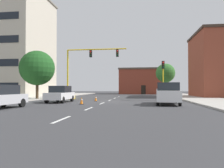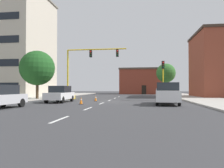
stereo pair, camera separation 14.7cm
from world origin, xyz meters
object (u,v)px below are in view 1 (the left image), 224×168
at_px(tree_right_far, 165,73).
at_px(sedan_white_near_left, 60,94).
at_px(traffic_signal_gantry, 76,83).
at_px(traffic_cone_roadside_b, 82,101).
at_px(traffic_cone_roadside_a, 96,98).
at_px(traffic_light_pole_right, 163,71).
at_px(pickup_truck_white, 168,94).
at_px(sedan_silver_mid_left, 0,97).
at_px(tree_left_near, 37,68).

distance_m(tree_right_far, sedan_white_near_left, 27.72).
height_order(traffic_signal_gantry, traffic_cone_roadside_b, traffic_signal_gantry).
xyz_separation_m(sedan_white_near_left, traffic_cone_roadside_a, (3.34, 2.39, -0.57)).
xyz_separation_m(traffic_light_pole_right, tree_right_far, (2.45, 19.04, 1.09)).
bearing_deg(sedan_white_near_left, traffic_cone_roadside_b, -39.38).
xyz_separation_m(tree_right_far, traffic_cone_roadside_a, (-10.29, -21.45, -4.30)).
height_order(tree_right_far, pickup_truck_white, tree_right_far).
bearing_deg(tree_right_far, traffic_cone_roadside_a, -115.63).
bearing_deg(pickup_truck_white, sedan_silver_mid_left, -155.15).
xyz_separation_m(traffic_light_pole_right, traffic_cone_roadside_a, (-7.84, -2.41, -3.21)).
xyz_separation_m(tree_left_near, sedan_silver_mid_left, (3.08, -11.92, -3.21)).
xyz_separation_m(tree_right_far, sedan_silver_mid_left, (-15.38, -31.28, -3.73)).
xyz_separation_m(pickup_truck_white, sedan_white_near_left, (-10.90, 1.58, -0.09)).
relative_size(tree_left_near, sedan_white_near_left, 1.40).
bearing_deg(sedan_silver_mid_left, traffic_cone_roadside_a, 62.65).
bearing_deg(sedan_silver_mid_left, traffic_signal_gantry, 84.27).
xyz_separation_m(tree_left_near, traffic_cone_roadside_b, (7.83, -6.95, -3.76)).
height_order(tree_left_near, sedan_silver_mid_left, tree_left_near).
bearing_deg(tree_right_far, traffic_signal_gantry, -129.06).
distance_m(traffic_signal_gantry, pickup_truck_white, 13.98).
height_order(tree_right_far, traffic_cone_roadside_a, tree_right_far).
bearing_deg(traffic_light_pole_right, tree_left_near, -178.84).
bearing_deg(tree_right_far, sedan_silver_mid_left, -116.18).
bearing_deg(tree_right_far, traffic_cone_roadside_b, -111.99).
distance_m(tree_left_near, pickup_truck_white, 17.14).
height_order(traffic_cone_roadside_a, traffic_cone_roadside_b, traffic_cone_roadside_b).
distance_m(traffic_signal_gantry, traffic_cone_roadside_b, 9.88).
bearing_deg(sedan_white_near_left, traffic_signal_gantry, 92.89).
height_order(traffic_light_pole_right, traffic_cone_roadside_a, traffic_light_pole_right).
distance_m(pickup_truck_white, sedan_white_near_left, 11.01).
distance_m(traffic_light_pole_right, tree_right_far, 19.23).
bearing_deg(traffic_light_pole_right, traffic_cone_roadside_b, -138.35).
bearing_deg(pickup_truck_white, tree_left_near, 158.93).
relative_size(pickup_truck_white, traffic_cone_roadside_b, 8.09).
relative_size(traffic_signal_gantry, pickup_truck_white, 1.62).
bearing_deg(pickup_truck_white, traffic_signal_gantry, 143.83).
bearing_deg(pickup_truck_white, traffic_light_pole_right, 87.53).
bearing_deg(tree_right_far, tree_left_near, -133.62).
xyz_separation_m(traffic_signal_gantry, traffic_cone_roadside_b, (3.34, -9.10, -1.90)).
height_order(traffic_light_pole_right, tree_left_near, tree_left_near).
distance_m(sedan_white_near_left, traffic_cone_roadside_b, 3.93).
height_order(sedan_silver_mid_left, traffic_cone_roadside_a, sedan_silver_mid_left).
distance_m(traffic_signal_gantry, sedan_white_near_left, 6.78).
height_order(traffic_signal_gantry, tree_right_far, traffic_signal_gantry).
distance_m(traffic_signal_gantry, sedan_silver_mid_left, 14.21).
xyz_separation_m(traffic_light_pole_right, pickup_truck_white, (-0.28, -6.38, -2.55)).
relative_size(traffic_signal_gantry, traffic_cone_roadside_a, 13.79).
xyz_separation_m(traffic_cone_roadside_a, traffic_cone_roadside_b, (-0.34, -4.86, 0.02)).
bearing_deg(traffic_signal_gantry, traffic_cone_roadside_a, -49.07).
distance_m(tree_right_far, sedan_silver_mid_left, 35.06).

